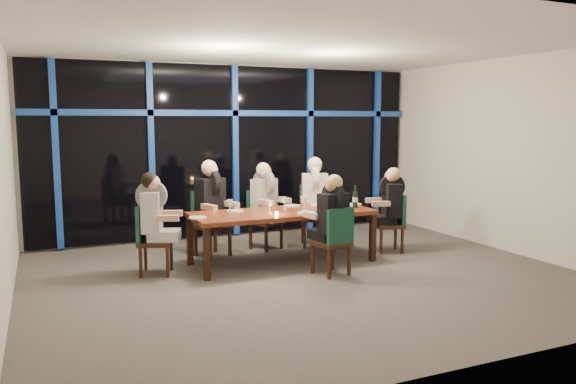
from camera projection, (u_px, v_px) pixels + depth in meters
name	position (u px, v px, depth m)	size (l,w,h in m)	color
room	(307.00, 121.00, 7.11)	(7.04, 7.00, 3.02)	#58534D
window_wall	(235.00, 148.00, 9.83)	(6.86, 0.43, 2.94)	black
dining_table	(282.00, 216.00, 8.00)	(2.60, 1.00, 0.75)	maroon
chair_far_left	(209.00, 219.00, 8.47)	(0.59, 0.59, 0.99)	#321A10
chair_far_mid	(262.00, 216.00, 8.94)	(0.57, 0.57, 0.94)	#321A10
chair_far_right	(314.00, 212.00, 9.19)	(0.59, 0.59, 0.99)	#321A10
chair_end_left	(149.00, 236.00, 7.42)	(0.55, 0.55, 0.93)	#321A10
chair_end_right	(394.00, 220.00, 8.72)	(0.52, 0.52, 0.90)	#321A10
chair_near_mid	(335.00, 238.00, 7.35)	(0.50, 0.50, 0.91)	#321A10
diner_far_left	(212.00, 194.00, 8.36)	(0.60, 0.68, 0.96)	black
diner_far_mid	(266.00, 193.00, 8.83)	(0.59, 0.64, 0.91)	black
diner_far_right	(315.00, 189.00, 9.06)	(0.60, 0.67, 0.96)	silver
diner_end_left	(154.00, 208.00, 7.37)	(0.64, 0.57, 0.91)	black
diner_end_right	(390.00, 197.00, 8.66)	(0.61, 0.53, 0.88)	black
diner_near_mid	(332.00, 210.00, 7.36)	(0.50, 0.61, 0.89)	black
plate_far_left	(236.00, 211.00, 7.99)	(0.24, 0.24, 0.01)	white
plate_far_mid	(292.00, 206.00, 8.47)	(0.24, 0.24, 0.01)	white
plate_far_right	(319.00, 205.00, 8.52)	(0.24, 0.24, 0.01)	white
plate_end_left	(198.00, 218.00, 7.43)	(0.24, 0.24, 0.01)	white
plate_end_right	(354.00, 204.00, 8.61)	(0.24, 0.24, 0.01)	white
plate_near_mid	(306.00, 213.00, 7.83)	(0.24, 0.24, 0.01)	white
wine_bottle	(355.00, 199.00, 8.29)	(0.08, 0.08, 0.34)	black
water_pitcher	(336.00, 204.00, 8.07)	(0.12, 0.11, 0.19)	silver
tea_light	(277.00, 213.00, 7.72)	(0.05, 0.05, 0.03)	#FFA04C
wine_glass_a	(270.00, 204.00, 7.87)	(0.06, 0.06, 0.17)	silver
wine_glass_b	(284.00, 201.00, 8.10)	(0.07, 0.07, 0.19)	silver
wine_glass_c	(304.00, 200.00, 8.14)	(0.07, 0.07, 0.19)	white
wine_glass_d	(230.00, 203.00, 7.79)	(0.08, 0.08, 0.20)	silver
wine_glass_e	(334.00, 198.00, 8.41)	(0.07, 0.07, 0.18)	silver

